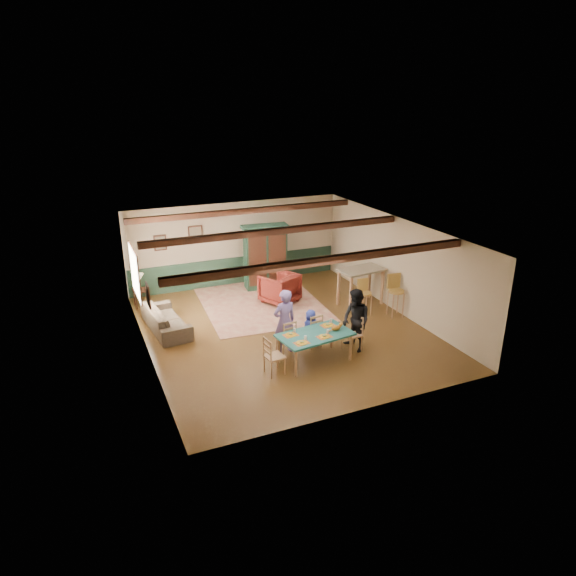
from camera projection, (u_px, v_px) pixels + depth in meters
name	position (u px, v px, depth m)	size (l,w,h in m)	color
floor	(284.00, 330.00, 13.60)	(8.00, 8.00, 0.00)	#4B3015
wall_back	(236.00, 244.00, 16.57)	(7.00, 0.02, 2.70)	beige
wall_left	(144.00, 303.00, 11.83)	(0.02, 8.00, 2.70)	beige
wall_right	(398.00, 266.00, 14.43)	(0.02, 8.00, 2.70)	beige
ceiling	(284.00, 231.00, 12.66)	(7.00, 8.00, 0.02)	white
wainscot_back	(237.00, 270.00, 16.87)	(6.95, 0.03, 0.90)	#1D3627
ceiling_beam_front	(327.00, 260.00, 10.71)	(6.95, 0.16, 0.16)	black
ceiling_beam_mid	(278.00, 231.00, 13.03)	(6.95, 0.16, 0.16)	black
ceiling_beam_back	(245.00, 211.00, 15.27)	(6.95, 0.16, 0.16)	black
window_left	(135.00, 273.00, 13.23)	(0.06, 1.60, 1.30)	white
picture_left_wall	(148.00, 295.00, 11.18)	(0.04, 0.42, 0.52)	gray
picture_back_a	(196.00, 234.00, 15.90)	(0.45, 0.04, 0.55)	gray
picture_back_b	(160.00, 243.00, 15.55)	(0.38, 0.04, 0.48)	gray
dining_table	(315.00, 348.00, 11.89)	(1.69, 0.94, 0.70)	#1F625E
dining_chair_far_left	(286.00, 337.00, 12.22)	(0.39, 0.41, 0.89)	#AB7D55
dining_chair_far_right	(312.00, 330.00, 12.58)	(0.39, 0.41, 0.89)	#AB7D55
dining_chair_end_left	(274.00, 356.00, 11.33)	(0.39, 0.41, 0.89)	#AB7D55
dining_chair_end_right	(352.00, 334.00, 12.37)	(0.39, 0.41, 0.89)	#AB7D55
person_man	(284.00, 322.00, 12.15)	(0.59, 0.39, 1.62)	#775FA3
person_woman	(356.00, 320.00, 12.30)	(0.75, 0.59, 1.55)	black
person_child	(311.00, 328.00, 12.63)	(0.46, 0.30, 0.94)	#2A3AA9
cat	(336.00, 327.00, 11.91)	(0.34, 0.13, 0.17)	orange
place_setting_near_left	(302.00, 341.00, 11.31)	(0.38, 0.28, 0.11)	gold
place_setting_near_center	(324.00, 335.00, 11.60)	(0.38, 0.28, 0.11)	gold
place_setting_far_left	(291.00, 333.00, 11.68)	(0.38, 0.28, 0.11)	gold
place_setting_far_right	(328.00, 323.00, 12.18)	(0.38, 0.28, 0.11)	gold
area_rug	(261.00, 303.00, 15.35)	(3.38, 4.01, 0.01)	beige
armoire	(265.00, 257.00, 16.30)	(1.46, 0.58, 2.06)	#133023
armchair	(279.00, 288.00, 15.31)	(0.95, 0.98, 0.89)	#470F0E
sofa	(166.00, 319.00, 13.52)	(2.09, 0.82, 0.61)	#3B3025
end_table	(141.00, 298.00, 15.06)	(0.43, 0.43, 0.53)	black
table_lamp	(140.00, 282.00, 14.88)	(0.27, 0.27, 0.48)	beige
counter_table	(360.00, 287.00, 15.11)	(1.33, 0.78, 1.11)	tan
bar_stool_left	(365.00, 297.00, 14.42)	(0.36, 0.40, 1.03)	tan
bar_stool_right	(396.00, 296.00, 14.28)	(0.43, 0.47, 1.20)	tan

